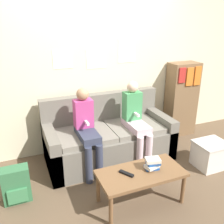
{
  "coord_description": "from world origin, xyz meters",
  "views": [
    {
      "loc": [
        -1.18,
        -2.49,
        1.98
      ],
      "look_at": [
        0.0,
        0.38,
        0.77
      ],
      "focal_mm": 40.0,
      "sensor_mm": 36.0,
      "label": 1
    }
  ],
  "objects_px": {
    "couch": "(108,139)",
    "person_right": "(136,119)",
    "bookshelf": "(181,99)",
    "backpack": "(16,185)",
    "coffee_table": "(141,176)",
    "person_left": "(87,128)",
    "tv_remote": "(126,174)",
    "storage_box": "(210,154)"
  },
  "relations": [
    {
      "from": "couch",
      "to": "coffee_table",
      "type": "xyz_separation_m",
      "value": [
        -0.02,
        -1.03,
        0.05
      ]
    },
    {
      "from": "person_right",
      "to": "backpack",
      "type": "bearing_deg",
      "value": -170.2
    },
    {
      "from": "coffee_table",
      "to": "person_left",
      "type": "distance_m",
      "value": 0.94
    },
    {
      "from": "person_left",
      "to": "bookshelf",
      "type": "xyz_separation_m",
      "value": [
        1.84,
        0.5,
        0.0
      ]
    },
    {
      "from": "bookshelf",
      "to": "person_right",
      "type": "bearing_deg",
      "value": -156.46
    },
    {
      "from": "person_right",
      "to": "coffee_table",
      "type": "bearing_deg",
      "value": -113.18
    },
    {
      "from": "coffee_table",
      "to": "bookshelf",
      "type": "height_order",
      "value": "bookshelf"
    },
    {
      "from": "tv_remote",
      "to": "bookshelf",
      "type": "bearing_deg",
      "value": 6.01
    },
    {
      "from": "couch",
      "to": "backpack",
      "type": "height_order",
      "value": "couch"
    },
    {
      "from": "couch",
      "to": "tv_remote",
      "type": "xyz_separation_m",
      "value": [
        -0.19,
        -1.01,
        0.11
      ]
    },
    {
      "from": "person_right",
      "to": "bookshelf",
      "type": "distance_m",
      "value": 1.23
    },
    {
      "from": "person_left",
      "to": "storage_box",
      "type": "height_order",
      "value": "person_left"
    },
    {
      "from": "person_right",
      "to": "backpack",
      "type": "distance_m",
      "value": 1.71
    },
    {
      "from": "person_right",
      "to": "tv_remote",
      "type": "xyz_separation_m",
      "value": [
        -0.52,
        -0.81,
        -0.23
      ]
    },
    {
      "from": "coffee_table",
      "to": "bookshelf",
      "type": "bearing_deg",
      "value": 41.66
    },
    {
      "from": "bookshelf",
      "to": "tv_remote",
      "type": "bearing_deg",
      "value": -141.79
    },
    {
      "from": "bookshelf",
      "to": "backpack",
      "type": "distance_m",
      "value": 2.9
    },
    {
      "from": "storage_box",
      "to": "couch",
      "type": "bearing_deg",
      "value": 148.46
    },
    {
      "from": "coffee_table",
      "to": "person_left",
      "type": "height_order",
      "value": "person_left"
    },
    {
      "from": "person_left",
      "to": "coffee_table",
      "type": "bearing_deg",
      "value": -66.82
    },
    {
      "from": "coffee_table",
      "to": "tv_remote",
      "type": "bearing_deg",
      "value": 173.1
    },
    {
      "from": "backpack",
      "to": "coffee_table",
      "type": "bearing_deg",
      "value": -23.26
    },
    {
      "from": "couch",
      "to": "bookshelf",
      "type": "bearing_deg",
      "value": 11.48
    },
    {
      "from": "couch",
      "to": "person_left",
      "type": "xyz_separation_m",
      "value": [
        -0.38,
        -0.2,
        0.33
      ]
    },
    {
      "from": "couch",
      "to": "storage_box",
      "type": "xyz_separation_m",
      "value": [
        1.22,
        -0.75,
        -0.12
      ]
    },
    {
      "from": "person_right",
      "to": "tv_remote",
      "type": "bearing_deg",
      "value": -122.85
    },
    {
      "from": "tv_remote",
      "to": "backpack",
      "type": "height_order",
      "value": "backpack"
    },
    {
      "from": "coffee_table",
      "to": "couch",
      "type": "bearing_deg",
      "value": 88.78
    },
    {
      "from": "person_left",
      "to": "person_right",
      "type": "relative_size",
      "value": 0.98
    },
    {
      "from": "couch",
      "to": "tv_remote",
      "type": "height_order",
      "value": "couch"
    },
    {
      "from": "couch",
      "to": "person_right",
      "type": "bearing_deg",
      "value": -30.42
    },
    {
      "from": "person_right",
      "to": "bookshelf",
      "type": "height_order",
      "value": "bookshelf"
    },
    {
      "from": "backpack",
      "to": "person_right",
      "type": "bearing_deg",
      "value": 9.8
    },
    {
      "from": "storage_box",
      "to": "backpack",
      "type": "height_order",
      "value": "backpack"
    },
    {
      "from": "tv_remote",
      "to": "bookshelf",
      "type": "xyz_separation_m",
      "value": [
        1.65,
        1.3,
        0.23
      ]
    },
    {
      "from": "couch",
      "to": "person_right",
      "type": "xyz_separation_m",
      "value": [
        0.33,
        -0.2,
        0.33
      ]
    },
    {
      "from": "person_left",
      "to": "backpack",
      "type": "distance_m",
      "value": 1.05
    },
    {
      "from": "person_left",
      "to": "bookshelf",
      "type": "relative_size",
      "value": 0.89
    },
    {
      "from": "coffee_table",
      "to": "tv_remote",
      "type": "xyz_separation_m",
      "value": [
        -0.17,
        0.02,
        0.06
      ]
    },
    {
      "from": "backpack",
      "to": "couch",
      "type": "bearing_deg",
      "value": 20.21
    },
    {
      "from": "storage_box",
      "to": "coffee_table",
      "type": "bearing_deg",
      "value": -167.57
    },
    {
      "from": "coffee_table",
      "to": "backpack",
      "type": "height_order",
      "value": "backpack"
    }
  ]
}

